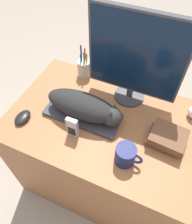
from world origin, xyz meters
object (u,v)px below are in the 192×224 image
Objects in this scene: keyboard at (83,115)px; cat at (85,107)px; computer_mouse at (22,117)px; monitor at (136,58)px; phone at (72,128)px; coffee_mug at (126,155)px; book_stack at (167,138)px; pen_cup at (84,68)px.

cat is (0.02, -0.00, 0.08)m from keyboard.
monitor is at bearing 39.57° from computer_mouse.
computer_mouse reaches higher than keyboard.
computer_mouse is at bearing -175.25° from phone.
monitor is 0.67m from computer_mouse.
cat is at bearing 150.53° from coffee_mug.
book_stack is at bearing 48.64° from coffee_mug.
cat is 0.35m from pen_cup.
keyboard is 0.34m from coffee_mug.
cat is 0.35m from monitor.
pen_cup reaches higher than book_stack.
book_stack is at bearing 2.36° from keyboard.
monitor reaches higher than computer_mouse.
phone reaches higher than keyboard.
keyboard is 0.34m from pen_cup.
monitor is at bearing 55.04° from cat.
cat reaches higher than coffee_mug.
cat reaches higher than phone.
cat is at bearing -0.00° from keyboard.
coffee_mug is (0.28, -0.16, -0.04)m from cat.
monitor is at bearing 105.80° from coffee_mug.
book_stack is at bearing 2.47° from cat.
monitor reaches higher than phone.
pen_cup reaches higher than coffee_mug.
monitor is 2.81× the size of book_stack.
pen_cup is (-0.44, 0.47, 0.01)m from coffee_mug.
pen_cup is at bearing 114.11° from keyboard.
keyboard is at bearing -128.09° from monitor.
pen_cup is (0.15, 0.46, 0.04)m from computer_mouse.
keyboard is at bearing -177.64° from book_stack.
book_stack is (0.60, -0.29, -0.02)m from pen_cup.
coffee_mug is (0.59, -0.01, 0.04)m from computer_mouse.
pen_cup is at bearing 168.18° from monitor.
phone is (0.30, 0.02, 0.05)m from computer_mouse.
coffee_mug is at bearing -27.78° from keyboard.
phone is 0.67× the size of book_stack.
pen_cup is at bearing 108.66° from phone.
keyboard is at bearing 152.22° from coffee_mug.
cat reaches higher than book_stack.
cat is at bearing -124.96° from monitor.
keyboard is at bearing 180.00° from cat.
pen_cup is at bearing 72.06° from computer_mouse.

